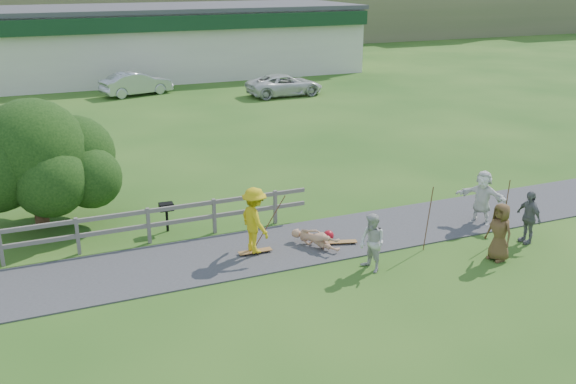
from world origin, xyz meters
name	(u,v)px	position (x,y,z in m)	size (l,w,h in m)	color
ground	(251,278)	(0.00, 0.00, 0.00)	(260.00, 260.00, 0.00)	#225117
path	(233,255)	(0.00, 1.50, 0.02)	(34.00, 3.00, 0.04)	#333335
fence	(54,234)	(-4.62, 3.30, 0.72)	(15.05, 0.10, 1.10)	#625E57
strip_mall	(143,41)	(4.00, 34.94, 2.58)	(32.50, 10.75, 5.10)	silver
skater_rider	(255,224)	(0.60, 1.32, 0.95)	(1.22, 0.70, 1.89)	gold
skater_fallen	(315,239)	(2.36, 1.07, 0.29)	(1.57, 0.38, 0.57)	tan
spectator_a	(372,243)	(3.11, -0.85, 0.80)	(0.78, 0.61, 1.60)	beige
spectator_b	(528,217)	(8.30, -0.97, 0.80)	(0.94, 0.39, 1.60)	slate
spectator_c	(500,232)	(6.70, -1.60, 0.83)	(0.81, 0.53, 1.65)	brown
spectator_d	(482,198)	(7.99, 0.75, 0.88)	(1.63, 0.52, 1.75)	white
car_silver	(136,84)	(1.98, 27.26, 0.74)	(1.57, 4.49, 1.48)	silver
car_white	(285,85)	(10.67, 23.37, 0.68)	(2.26, 4.90, 1.36)	silver
tree	(36,173)	(-4.84, 5.92, 1.77)	(5.24, 5.24, 3.54)	black
bbq	(167,217)	(-1.31, 3.99, 0.46)	(0.42, 0.32, 0.92)	black
longboard_rider	(255,253)	(0.60, 1.32, 0.05)	(0.97, 0.24, 0.11)	olive
longboard_fallen	(341,243)	(3.16, 0.97, 0.05)	(0.91, 0.22, 0.10)	olive
helmet	(328,235)	(2.96, 1.42, 0.16)	(0.32, 0.32, 0.32)	#AC0F1B
pole_rider	(270,217)	(1.20, 1.72, 0.90)	(0.03, 0.03, 1.79)	brown
pole_spec_left	(428,219)	(5.27, -0.27, 0.96)	(0.03, 0.03, 1.92)	brown
pole_spec_right	(505,210)	(7.76, -0.57, 0.94)	(0.03, 0.03, 1.89)	brown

